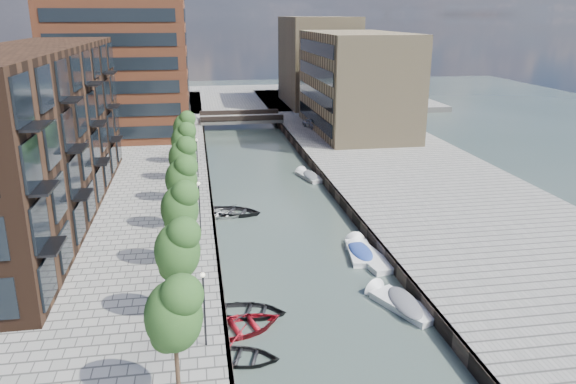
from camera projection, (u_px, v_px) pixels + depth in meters
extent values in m
plane|color=#38473F|center=(266.00, 183.00, 60.61)|extent=(300.00, 300.00, 0.00)
cube|color=gray|center=(407.00, 172.00, 62.95)|extent=(20.00, 140.00, 1.00)
cube|color=#332823|center=(209.00, 181.00, 59.51)|extent=(0.25, 140.00, 1.00)
cube|color=#332823|center=(321.00, 176.00, 61.41)|extent=(0.25, 140.00, 1.00)
cube|color=gray|center=(230.00, 99.00, 116.89)|extent=(80.00, 40.00, 1.00)
cube|color=black|center=(37.00, 135.00, 45.67)|extent=(8.00, 38.00, 14.00)
cube|color=brown|center=(118.00, 25.00, 76.64)|extent=(18.00, 18.00, 30.00)
cube|color=#8F7B58|center=(355.00, 82.00, 81.38)|extent=(12.00, 25.00, 14.00)
cube|color=#8F7B58|center=(317.00, 61.00, 105.53)|extent=(12.00, 20.00, 16.00)
cube|color=gray|center=(241.00, 119.00, 90.31)|extent=(13.00, 6.00, 0.60)
cube|color=#332823|center=(242.00, 118.00, 87.50)|extent=(13.00, 0.40, 0.80)
cube|color=#332823|center=(239.00, 112.00, 92.76)|extent=(13.00, 0.40, 0.80)
cylinder|color=#382619|center=(177.00, 366.00, 24.64)|extent=(0.20, 0.20, 3.20)
ellipsoid|color=#1F451A|center=(173.00, 311.00, 23.82)|extent=(2.50, 2.50, 3.25)
cylinder|color=#382619|center=(180.00, 292.00, 31.22)|extent=(0.20, 0.20, 3.20)
ellipsoid|color=#1F451A|center=(177.00, 247.00, 30.40)|extent=(2.50, 2.50, 3.25)
cylinder|color=#382619|center=(182.00, 244.00, 37.81)|extent=(0.20, 0.20, 3.20)
ellipsoid|color=#1F451A|center=(180.00, 206.00, 36.98)|extent=(2.50, 2.50, 3.25)
cylinder|color=#382619|center=(183.00, 210.00, 44.39)|extent=(0.20, 0.20, 3.20)
ellipsoid|color=#1F451A|center=(181.00, 177.00, 43.57)|extent=(2.50, 2.50, 3.25)
cylinder|color=#382619|center=(184.00, 185.00, 50.97)|extent=(0.20, 0.20, 3.20)
ellipsoid|color=#1F451A|center=(182.00, 156.00, 50.15)|extent=(2.50, 2.50, 3.25)
cylinder|color=#382619|center=(185.00, 165.00, 57.56)|extent=(0.20, 0.20, 3.20)
ellipsoid|color=#1F451A|center=(183.00, 139.00, 56.73)|extent=(2.50, 2.50, 3.25)
cylinder|color=#382619|center=(185.00, 150.00, 64.14)|extent=(0.20, 0.20, 3.20)
ellipsoid|color=#1F451A|center=(184.00, 126.00, 63.32)|extent=(2.50, 2.50, 3.25)
cylinder|color=black|center=(204.00, 311.00, 28.48)|extent=(0.10, 0.10, 4.00)
sphere|color=#FFF2CC|center=(203.00, 275.00, 27.88)|extent=(0.24, 0.24, 0.24)
cylinder|color=black|center=(200.00, 208.00, 43.53)|extent=(0.10, 0.10, 4.00)
sphere|color=#FFF2CC|center=(198.00, 184.00, 42.93)|extent=(0.24, 0.24, 0.24)
cylinder|color=black|center=(197.00, 159.00, 58.58)|extent=(0.10, 0.10, 4.00)
sphere|color=#FFF2CC|center=(196.00, 140.00, 57.98)|extent=(0.24, 0.24, 0.24)
imported|color=black|center=(252.00, 315.00, 33.98)|extent=(4.89, 4.07, 0.87)
imported|color=black|center=(242.00, 360.00, 29.47)|extent=(4.67, 3.89, 0.83)
imported|color=#A7121F|center=(241.00, 331.00, 32.22)|extent=(5.78, 4.85, 1.03)
imported|color=silver|center=(220.00, 217.00, 50.44)|extent=(5.00, 4.21, 0.89)
imported|color=black|center=(234.00, 214.00, 51.03)|extent=(5.89, 5.10, 1.02)
cube|color=white|center=(404.00, 308.00, 34.60)|extent=(3.44, 4.92, 0.65)
cube|color=white|center=(405.00, 303.00, 34.49)|extent=(3.55, 5.04, 0.10)
cone|color=white|center=(379.00, 293.00, 36.42)|extent=(1.93, 1.52, 1.71)
ellipsoid|color=#5C5C63|center=(405.00, 303.00, 34.47)|extent=(3.18, 4.51, 0.56)
cube|color=white|center=(372.00, 262.00, 41.15)|extent=(2.50, 4.84, 0.65)
cube|color=white|center=(372.00, 257.00, 41.04)|extent=(2.60, 4.95, 0.10)
cone|color=white|center=(358.00, 249.00, 43.20)|extent=(1.84, 1.19, 1.70)
cube|color=white|center=(360.00, 255.00, 42.25)|extent=(2.20, 4.61, 0.63)
cube|color=white|center=(360.00, 251.00, 42.15)|extent=(2.29, 4.72, 0.10)
cone|color=white|center=(356.00, 243.00, 44.35)|extent=(1.74, 1.07, 1.64)
ellipsoid|color=navy|center=(360.00, 250.00, 42.14)|extent=(2.05, 4.22, 0.54)
cube|color=#B1B1AF|center=(310.00, 178.00, 62.07)|extent=(2.55, 4.42, 0.59)
cube|color=#B1B1AF|center=(310.00, 176.00, 61.97)|extent=(2.64, 4.52, 0.09)
cone|color=#B1B1AF|center=(302.00, 173.00, 63.86)|extent=(1.70, 1.18, 1.54)
ellipsoid|color=#54555B|center=(310.00, 175.00, 61.96)|extent=(2.37, 4.05, 0.51)
imported|color=#9D9EA1|center=(312.00, 123.00, 84.71)|extent=(2.64, 4.30, 1.37)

